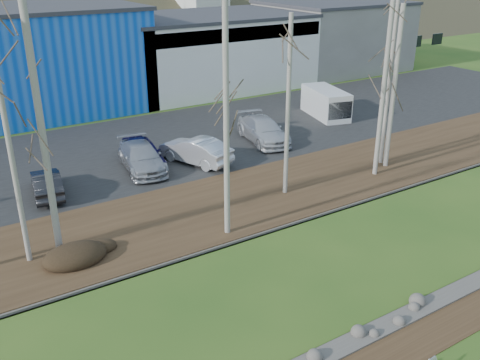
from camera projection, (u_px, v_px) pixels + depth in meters
dirt_strip at (431, 331)px, 18.52m from camera, size 80.00×1.80×0.03m
near_bank_rocks at (408, 316)px, 19.31m from camera, size 80.00×0.80×0.50m
river at (332, 265)px, 22.48m from camera, size 80.00×8.00×0.90m
far_bank_rocks at (274, 226)px, 25.66m from camera, size 80.00×0.80×0.46m
far_bank at (239, 201)px, 28.11m from camera, size 80.00×7.00×0.15m
parking_lot at (156, 145)px, 36.25m from camera, size 80.00×14.00×0.14m
building_blue at (10, 61)px, 42.53m from camera, size 20.40×12.24×8.30m
building_white at (207, 50)px, 51.74m from camera, size 18.36×12.24×6.80m
building_grey at (332, 35)px, 59.59m from camera, size 14.28×12.24×7.30m
dirt_mound at (75, 255)px, 22.40m from camera, size 2.69×1.90×0.53m
birch_1 at (10, 147)px, 20.60m from camera, size 0.22×0.22×10.09m
birch_2 at (43, 137)px, 21.24m from camera, size 0.30×0.30×10.40m
birch_3 at (226, 123)px, 22.76m from camera, size 0.26×0.26×10.54m
birch_4 at (288, 108)px, 27.14m from camera, size 0.23×0.23×9.36m
birch_5 at (384, 81)px, 29.22m from camera, size 0.26×0.26×11.03m
birch_6 at (394, 89)px, 30.76m from camera, size 0.29×0.29×9.44m
birch_7 at (390, 78)px, 31.04m from camera, size 0.23×0.23×10.51m
car_1 at (47, 184)px, 28.36m from camera, size 2.01×4.24×1.34m
car_2 at (142, 157)px, 31.78m from camera, size 2.96×5.54×1.53m
car_3 at (143, 153)px, 32.37m from camera, size 2.45×4.92×1.61m
car_4 at (195, 150)px, 32.77m from camera, size 3.34×5.14×1.60m
car_5 at (263, 130)px, 36.54m from camera, size 3.27×5.83×1.60m
van_white at (327, 103)px, 41.96m from camera, size 3.24×5.29×2.16m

